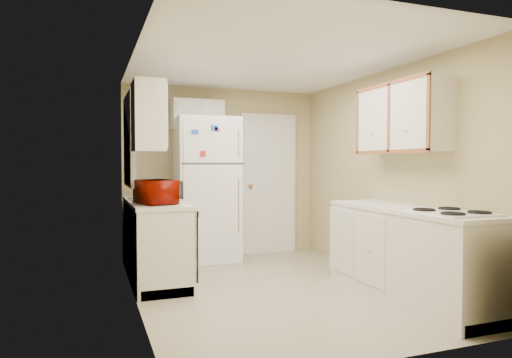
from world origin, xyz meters
name	(u,v)px	position (x,y,z in m)	size (l,w,h in m)	color
floor	(272,289)	(0.00, 0.00, 0.00)	(3.80, 3.80, 0.00)	#BFB599
ceiling	(273,61)	(0.00, 0.00, 2.40)	(3.80, 3.80, 0.00)	white
wall_left	(135,177)	(-1.40, 0.00, 1.20)	(3.80, 3.80, 0.00)	tan
wall_right	(384,175)	(1.40, 0.00, 1.20)	(3.80, 3.80, 0.00)	tan
wall_back	(223,172)	(0.00, 1.90, 1.20)	(2.80, 2.80, 0.00)	tan
wall_front	(381,183)	(0.00, -1.90, 1.20)	(2.80, 2.80, 0.00)	tan
left_counter	(155,239)	(-1.10, 0.90, 0.45)	(0.60, 1.80, 0.90)	silver
dishwasher	(191,243)	(-0.81, 0.30, 0.49)	(0.03, 0.58, 0.72)	black
sink	(153,203)	(-1.10, 1.05, 0.86)	(0.54, 0.74, 0.16)	gray
microwave	(156,190)	(-1.15, 0.43, 1.05)	(0.26, 0.46, 0.31)	#880B00
soap_bottle	(148,190)	(-1.12, 1.38, 1.00)	(0.10, 0.10, 0.22)	silver
window_blinds	(130,140)	(-1.36, 1.05, 1.60)	(0.10, 0.98, 1.08)	silver
upper_cabinet_left	(148,116)	(-1.25, 0.22, 1.80)	(0.30, 0.45, 0.70)	silver
refrigerator	(206,191)	(-0.34, 1.49, 0.97)	(0.79, 0.77, 1.93)	white
cabinet_over_fridge	(197,115)	(-0.40, 1.75, 2.00)	(0.70, 0.30, 0.40)	silver
interior_door	(269,184)	(0.70, 1.86, 1.02)	(0.86, 0.06, 2.08)	white
right_counter	(408,254)	(1.10, -0.80, 0.45)	(0.60, 2.00, 0.90)	silver
stove	(450,271)	(1.11, -1.35, 0.40)	(0.53, 0.66, 0.80)	white
upper_cabinet_right	(402,118)	(1.25, -0.50, 1.80)	(0.30, 1.20, 0.70)	silver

